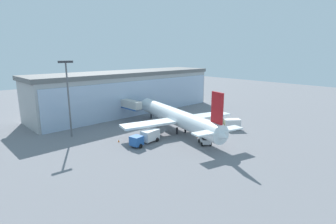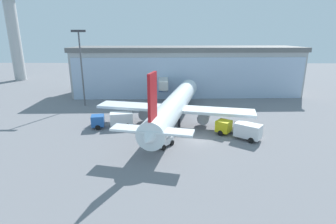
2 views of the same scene
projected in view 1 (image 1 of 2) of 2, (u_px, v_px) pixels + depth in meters
name	position (u px, v px, depth m)	size (l,w,h in m)	color
ground	(212.00, 136.00, 60.92)	(240.00, 240.00, 0.00)	slate
terminal_building	(128.00, 91.00, 85.73)	(62.96, 17.79, 13.09)	#A9A9A9
jet_bridge	(126.00, 104.00, 75.74)	(2.73, 12.42, 5.81)	beige
apron_light_mast	(68.00, 92.00, 58.21)	(3.20, 0.40, 17.26)	#59595E
airplane	(177.00, 117.00, 63.99)	(29.03, 37.60, 11.65)	white
catering_truck	(146.00, 137.00, 55.61)	(7.59, 3.64, 2.65)	#2659A5
fuel_truck	(227.00, 124.00, 65.83)	(7.18, 6.10, 2.65)	yellow
baggage_cart	(217.00, 126.00, 67.86)	(3.17, 3.03, 1.50)	#9E998C
pushback_tug	(205.00, 140.00, 55.21)	(3.45, 3.72, 2.30)	silver
safety_cone_nose	(197.00, 136.00, 59.72)	(0.36, 0.36, 0.55)	orange
safety_cone_wingtip	(119.00, 141.00, 56.81)	(0.36, 0.36, 0.55)	orange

